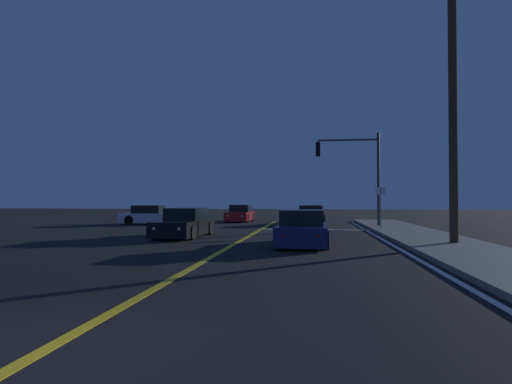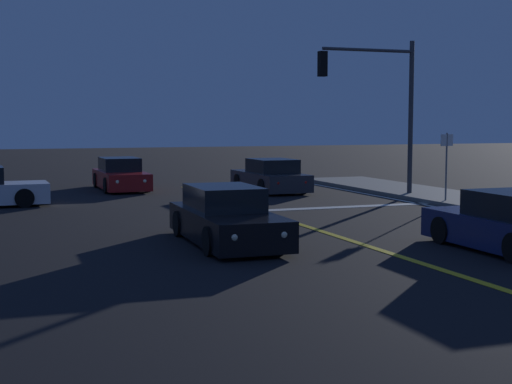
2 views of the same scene
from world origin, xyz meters
The scene contains 13 objects.
ground_plane centered at (0.00, 0.00, 0.00)m, with size 160.00×160.00×0.00m, color black.
sidewalk_right centered at (7.84, 11.24, 0.07)m, with size 3.20×40.45×0.15m, color slate.
lane_line_center centered at (0.00, 11.24, 0.01)m, with size 0.20×38.20×0.01m, color gold.
lane_line_edge_right centered at (5.99, 11.24, 0.01)m, with size 0.16×38.20×0.01m, color silver.
stop_bar centered at (3.12, 20.97, 0.01)m, with size 6.24×0.50×0.01m, color silver.
car_following_oncoming_black centered at (-2.91, 15.31, 0.58)m, with size 1.94×4.75×1.34m.
car_side_waiting_charcoal centered at (2.86, 27.15, 0.58)m, with size 2.00×4.62×1.34m.
car_far_approaching_white centered at (-8.41, 25.36, 0.58)m, with size 4.47×1.87×1.34m.
car_lead_oncoming_navy centered at (2.62, 12.07, 0.58)m, with size 1.95×4.32×1.34m.
car_distant_tail_red centered at (-2.78, 30.09, 0.58)m, with size 1.85×4.63×1.34m.
traffic_signal_near_right centered at (5.66, 23.27, 3.92)m, with size 3.94×0.28×5.87m.
utility_pole_right centered at (8.14, 12.41, 5.79)m, with size 1.80×0.31×11.19m.
street_sign_corner centered at (6.74, 20.47, 1.66)m, with size 0.56×0.14×2.48m.
Camera 1 is at (3.01, -4.34, 1.70)m, focal length 30.51 mm.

